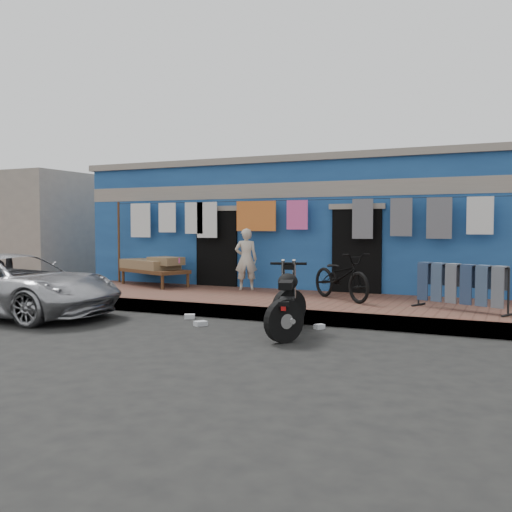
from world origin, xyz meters
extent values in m
plane|color=black|center=(0.00, 0.00, 0.00)|extent=(80.00, 80.00, 0.00)
cube|color=brown|center=(0.00, 3.00, 0.12)|extent=(28.00, 3.00, 0.25)
cube|color=gray|center=(0.00, 1.55, 0.12)|extent=(28.00, 0.10, 0.25)
cube|color=navy|center=(0.00, 7.00, 1.60)|extent=(12.00, 5.00, 3.20)
cube|color=#9E9384|center=(0.00, 4.56, 2.55)|extent=(12.00, 0.14, 0.35)
cube|color=#9E9384|center=(0.00, 7.00, 3.28)|extent=(12.20, 5.20, 0.16)
cube|color=black|center=(-2.20, 4.48, 1.05)|extent=(1.10, 0.10, 2.10)
cube|color=black|center=(1.30, 4.48, 1.05)|extent=(1.10, 0.10, 2.10)
cube|color=#9E9384|center=(-11.00, 7.00, 1.70)|extent=(6.00, 5.00, 3.40)
cylinder|color=brown|center=(-5.00, 4.25, 1.30)|extent=(0.06, 0.06, 2.10)
cylinder|color=black|center=(0.00, 4.25, 2.30)|extent=(10.00, 0.01, 0.01)
cube|color=silver|center=(-4.30, 4.25, 1.87)|extent=(0.60, 0.02, 0.87)
cube|color=silver|center=(-3.49, 4.25, 1.93)|extent=(0.50, 0.02, 0.74)
cube|color=silver|center=(-2.71, 4.25, 1.92)|extent=(0.50, 0.02, 0.77)
cube|color=silver|center=(-2.34, 4.25, 1.87)|extent=(0.55, 0.02, 0.86)
cube|color=#CC4C26|center=(-1.04, 4.25, 1.95)|extent=(1.00, 0.02, 0.70)
cube|color=#E8539E|center=(-0.01, 4.25, 1.97)|extent=(0.50, 0.02, 0.66)
cube|color=slate|center=(1.48, 4.25, 1.87)|extent=(0.45, 0.02, 0.85)
cube|color=slate|center=(2.30, 4.25, 1.90)|extent=(0.45, 0.02, 0.79)
cube|color=slate|center=(3.06, 4.25, 1.88)|extent=(0.50, 0.02, 0.84)
cube|color=silver|center=(3.83, 4.25, 1.93)|extent=(0.50, 0.02, 0.75)
imported|color=#AEAEB3|center=(-4.23, 0.07, 0.61)|extent=(4.44, 2.19, 1.23)
imported|color=beige|center=(-1.15, 3.95, 0.96)|extent=(0.61, 0.52, 1.42)
imported|color=black|center=(1.35, 3.12, 0.83)|extent=(1.79, 1.61, 1.16)
cube|color=silver|center=(-0.99, 1.20, 0.04)|extent=(0.24, 0.22, 0.08)
cube|color=silver|center=(1.53, 1.20, 0.04)|extent=(0.19, 0.20, 0.08)
cube|color=silver|center=(-0.43, 0.64, 0.04)|extent=(0.25, 0.26, 0.08)
camera|label=1|loc=(4.52, -7.82, 1.72)|focal=40.00mm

